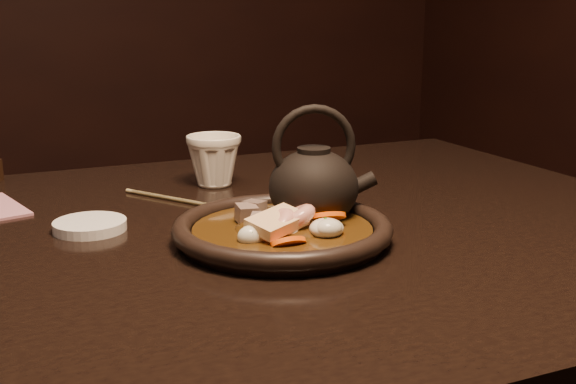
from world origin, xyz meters
name	(u,v)px	position (x,y,z in m)	size (l,w,h in m)	color
table	(95,308)	(0.00, 0.00, 0.67)	(1.60, 0.90, 0.75)	black
plate	(282,231)	(0.22, -0.07, 0.76)	(0.27, 0.27, 0.03)	black
stirfry	(285,227)	(0.22, -0.07, 0.77)	(0.15, 0.15, 0.06)	#352009
soy_dish	(90,226)	(0.01, 0.07, 0.76)	(0.09, 0.09, 0.01)	white
tea_cup	(214,159)	(0.23, 0.24, 0.79)	(0.09, 0.08, 0.09)	white
chopsticks	(181,200)	(0.15, 0.16, 0.75)	(0.12, 0.18, 0.01)	tan
teapot	(314,183)	(0.28, -0.03, 0.81)	(0.14, 0.12, 0.16)	black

